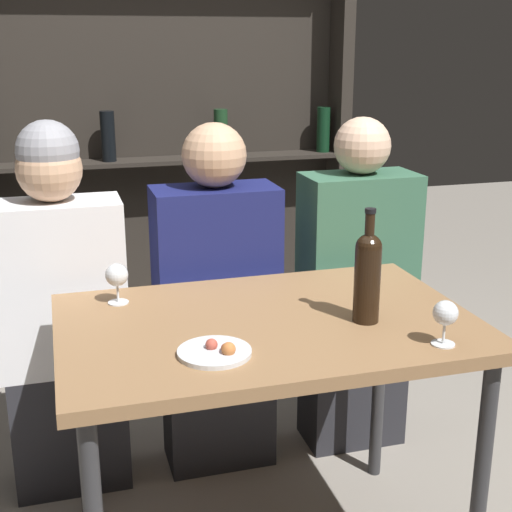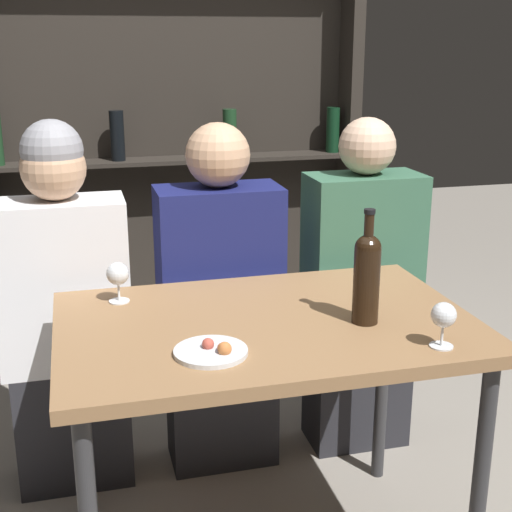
# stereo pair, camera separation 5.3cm
# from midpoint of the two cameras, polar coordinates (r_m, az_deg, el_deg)

# --- Properties ---
(dining_table) EXTENTS (1.13, 0.75, 0.78)m
(dining_table) POSITION_cam_midpoint_polar(r_m,az_deg,el_deg) (1.99, 1.59, -7.26)
(dining_table) COLOR olive
(dining_table) RESTS_ON ground_plane
(wine_rack_wall) EXTENTS (1.86, 0.21, 2.17)m
(wine_rack_wall) POSITION_cam_midpoint_polar(r_m,az_deg,el_deg) (3.55, -6.32, 10.04)
(wine_rack_wall) COLOR #28231E
(wine_rack_wall) RESTS_ON ground_plane
(wine_bottle) EXTENTS (0.07, 0.07, 0.31)m
(wine_bottle) POSITION_cam_midpoint_polar(r_m,az_deg,el_deg) (1.92, 9.63, -1.42)
(wine_bottle) COLOR black
(wine_bottle) RESTS_ON dining_table
(wine_glass_0) EXTENTS (0.06, 0.06, 0.12)m
(wine_glass_0) POSITION_cam_midpoint_polar(r_m,az_deg,el_deg) (1.83, 15.58, -4.70)
(wine_glass_0) COLOR silver
(wine_glass_0) RESTS_ON dining_table
(wine_glass_1) EXTENTS (0.07, 0.07, 0.12)m
(wine_glass_1) POSITION_cam_midpoint_polar(r_m,az_deg,el_deg) (2.09, -10.29, -1.51)
(wine_glass_1) COLOR silver
(wine_glass_1) RESTS_ON dining_table
(food_plate_0) EXTENTS (0.18, 0.18, 0.04)m
(food_plate_0) POSITION_cam_midpoint_polar(r_m,az_deg,el_deg) (1.75, -2.66, -7.60)
(food_plate_0) COLOR silver
(food_plate_0) RESTS_ON dining_table
(seated_person_left) EXTENTS (0.43, 0.22, 1.28)m
(seated_person_left) POSITION_cam_midpoint_polar(r_m,az_deg,el_deg) (2.47, -14.39, -4.81)
(seated_person_left) COLOR #26262B
(seated_person_left) RESTS_ON ground_plane
(seated_person_center) EXTENTS (0.43, 0.22, 1.25)m
(seated_person_center) POSITION_cam_midpoint_polar(r_m,az_deg,el_deg) (2.53, -2.29, -4.38)
(seated_person_center) COLOR #26262B
(seated_person_center) RESTS_ON ground_plane
(seated_person_right) EXTENTS (0.41, 0.22, 1.25)m
(seated_person_right) POSITION_cam_midpoint_polar(r_m,az_deg,el_deg) (2.69, 8.90, -3.30)
(seated_person_right) COLOR #26262B
(seated_person_right) RESTS_ON ground_plane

